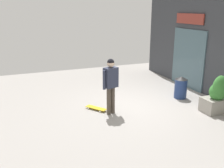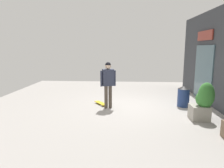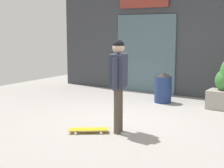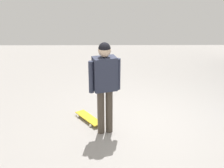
# 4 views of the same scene
# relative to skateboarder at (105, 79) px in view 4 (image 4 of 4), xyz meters

# --- Properties ---
(ground_plane) EXTENTS (12.00, 12.00, 0.00)m
(ground_plane) POSITION_rel_skateboarder_xyz_m (-0.23, 0.89, -1.07)
(ground_plane) COLOR #9E9993
(skateboarder) EXTENTS (0.37, 0.56, 1.75)m
(skateboarder) POSITION_rel_skateboarder_xyz_m (0.00, 0.00, 0.00)
(skateboarder) COLOR #4C4238
(skateboarder) RESTS_ON ground_plane
(skateboard) EXTENTS (0.72, 0.59, 0.08)m
(skateboard) POSITION_rel_skateboarder_xyz_m (-0.45, -0.34, -1.01)
(skateboard) COLOR gold
(skateboard) RESTS_ON ground_plane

